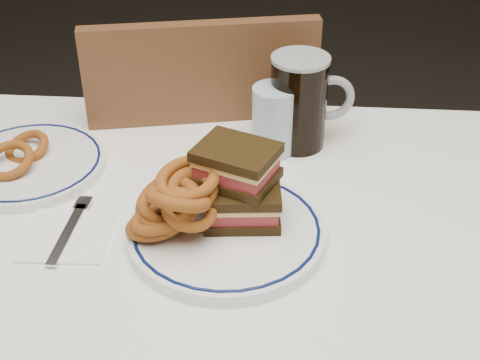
# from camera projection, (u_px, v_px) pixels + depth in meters

# --- Properties ---
(dining_table) EXTENTS (1.27, 0.87, 0.75)m
(dining_table) POSITION_uv_depth(u_px,v_px,m) (202.00, 289.00, 1.05)
(dining_table) COLOR white
(dining_table) RESTS_ON floor
(chair_far) EXTENTS (0.52, 0.52, 0.94)m
(chair_far) POSITION_uv_depth(u_px,v_px,m) (202.00, 185.00, 1.52)
(chair_far) COLOR #3F2914
(chair_far) RESTS_ON floor
(main_plate) EXTENTS (0.29, 0.29, 0.02)m
(main_plate) POSITION_uv_depth(u_px,v_px,m) (227.00, 232.00, 0.98)
(main_plate) COLOR white
(main_plate) RESTS_ON dining_table
(reuben_sandwich) EXTENTS (0.14, 0.12, 0.11)m
(reuben_sandwich) POSITION_uv_depth(u_px,v_px,m) (239.00, 184.00, 0.97)
(reuben_sandwich) COLOR black
(reuben_sandwich) RESTS_ON main_plate
(onion_rings_main) EXTENTS (0.14, 0.13, 0.12)m
(onion_rings_main) POSITION_uv_depth(u_px,v_px,m) (174.00, 204.00, 0.95)
(onion_rings_main) COLOR #6C360E
(onion_rings_main) RESTS_ON main_plate
(ketchup_ramekin) EXTENTS (0.06, 0.06, 0.04)m
(ketchup_ramekin) POSITION_uv_depth(u_px,v_px,m) (197.00, 184.00, 1.04)
(ketchup_ramekin) COLOR white
(ketchup_ramekin) RESTS_ON main_plate
(beer_mug) EXTENTS (0.15, 0.10, 0.17)m
(beer_mug) POSITION_uv_depth(u_px,v_px,m) (301.00, 101.00, 1.17)
(beer_mug) COLOR black
(beer_mug) RESTS_ON dining_table
(water_glass) EXTENTS (0.08, 0.08, 0.12)m
(water_glass) POSITION_uv_depth(u_px,v_px,m) (274.00, 120.00, 1.16)
(water_glass) COLOR #A1BBD0
(water_glass) RESTS_ON dining_table
(far_plate) EXTENTS (0.26, 0.26, 0.02)m
(far_plate) POSITION_uv_depth(u_px,v_px,m) (28.00, 164.00, 1.14)
(far_plate) COLOR white
(far_plate) RESTS_ON dining_table
(onion_rings_far) EXTENTS (0.10, 0.14, 0.06)m
(onion_rings_far) POSITION_uv_depth(u_px,v_px,m) (17.00, 154.00, 1.13)
(onion_rings_far) COLOR #6C360E
(onion_rings_far) RESTS_ON far_plate
(napkin_fork) EXTENTS (0.13, 0.17, 0.01)m
(napkin_fork) POSITION_uv_depth(u_px,v_px,m) (68.00, 234.00, 0.99)
(napkin_fork) COLOR white
(napkin_fork) RESTS_ON dining_table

